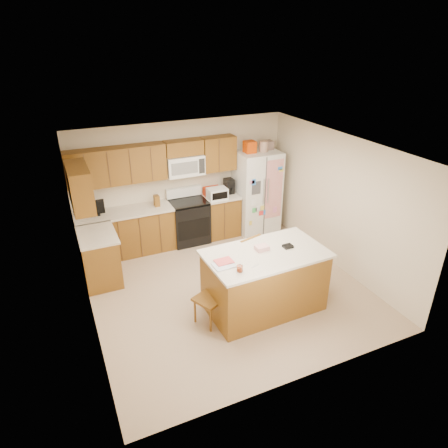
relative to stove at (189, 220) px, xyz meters
name	(u,v)px	position (x,y,z in m)	size (l,w,h in m)	color
ground	(227,287)	(0.00, -1.94, -0.47)	(4.50, 4.50, 0.00)	tan
room_shell	(227,213)	(0.00, -1.94, 0.97)	(4.60, 4.60, 2.52)	beige
cabinetry	(143,212)	(-0.98, -0.15, 0.44)	(3.36, 1.56, 2.15)	brown
stove	(189,220)	(0.00, 0.00, 0.00)	(0.76, 0.65, 1.13)	black
refrigerator	(257,191)	(1.57, -0.06, 0.45)	(0.90, 0.79, 2.04)	white
island	(264,280)	(0.32, -2.68, 0.04)	(1.90, 1.14, 1.11)	brown
windsor_chair_left	(210,298)	(-0.60, -2.65, -0.03)	(0.52, 0.53, 0.93)	brown
windsor_chair_back	(244,262)	(0.29, -2.02, 0.01)	(0.54, 0.52, 1.03)	brown
windsor_chair_right	(311,268)	(1.24, -2.63, 0.01)	(0.49, 0.50, 1.02)	brown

